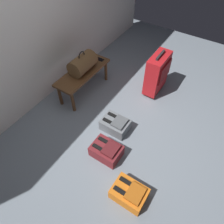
% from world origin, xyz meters
% --- Properties ---
extents(ground_plane, '(6.60, 6.60, 0.00)m').
position_xyz_m(ground_plane, '(0.00, 0.00, 0.00)').
color(ground_plane, slate).
extents(back_wall, '(6.00, 0.10, 2.80)m').
position_xyz_m(back_wall, '(0.00, 1.60, 1.40)').
color(back_wall, silver).
rests_on(back_wall, ground).
extents(bench, '(1.00, 0.36, 0.41)m').
position_xyz_m(bench, '(0.52, 1.10, 0.35)').
color(bench, brown).
rests_on(bench, ground).
extents(duffel_bag_brown, '(0.44, 0.26, 0.34)m').
position_xyz_m(duffel_bag_brown, '(0.54, 1.10, 0.54)').
color(duffel_bag_brown, brown).
rests_on(duffel_bag_brown, bench).
extents(cell_phone, '(0.07, 0.14, 0.01)m').
position_xyz_m(cell_phone, '(0.92, 1.06, 0.42)').
color(cell_phone, black).
rests_on(cell_phone, bench).
extents(suitcase_upright_red, '(0.47, 0.24, 0.72)m').
position_xyz_m(suitcase_upright_red, '(1.17, 0.12, 0.37)').
color(suitcase_upright_red, red).
rests_on(suitcase_upright_red, ground).
extents(backpack_orange, '(0.28, 0.38, 0.21)m').
position_xyz_m(backpack_orange, '(-0.61, -0.41, 0.09)').
color(backpack_orange, orange).
rests_on(backpack_orange, ground).
extents(backpack_grey, '(0.28, 0.38, 0.21)m').
position_xyz_m(backpack_grey, '(0.13, 0.24, 0.09)').
color(backpack_grey, slate).
rests_on(backpack_grey, ground).
extents(backpack_maroon, '(0.28, 0.38, 0.21)m').
position_xyz_m(backpack_maroon, '(-0.29, 0.11, 0.09)').
color(backpack_maroon, maroon).
rests_on(backpack_maroon, ground).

